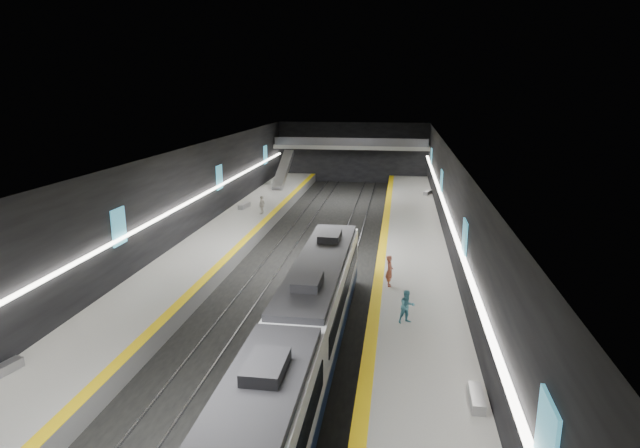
% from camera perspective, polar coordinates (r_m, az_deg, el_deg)
% --- Properties ---
extents(ground, '(70.00, 70.00, 0.00)m').
position_cam_1_polar(ground, '(38.93, -1.28, -4.30)').
color(ground, black).
rests_on(ground, ground).
extents(ceiling, '(20.00, 70.00, 0.04)m').
position_cam_1_polar(ceiling, '(37.15, -1.35, 7.47)').
color(ceiling, beige).
rests_on(ceiling, wall_left).
extents(wall_left, '(0.04, 70.00, 8.00)m').
position_cam_1_polar(wall_left, '(40.73, -15.33, 1.87)').
color(wall_left, black).
rests_on(wall_left, ground).
extents(wall_right, '(0.04, 70.00, 8.00)m').
position_cam_1_polar(wall_right, '(37.48, 13.92, 0.90)').
color(wall_right, black).
rests_on(wall_right, ground).
extents(wall_back, '(20.00, 0.04, 8.00)m').
position_cam_1_polar(wall_back, '(72.11, 3.48, 7.61)').
color(wall_back, black).
rests_on(wall_back, ground).
extents(platform_left, '(5.00, 70.00, 1.00)m').
position_cam_1_polar(platform_left, '(40.68, -11.77, -3.04)').
color(platform_left, slate).
rests_on(platform_left, ground).
extents(tile_surface_left, '(5.00, 70.00, 0.02)m').
position_cam_1_polar(tile_surface_left, '(40.53, -11.81, -2.35)').
color(tile_surface_left, '#A9A8A3').
rests_on(tile_surface_left, platform_left).
extents(tactile_strip_left, '(0.60, 70.00, 0.02)m').
position_cam_1_polar(tactile_strip_left, '(39.83, -8.83, -2.49)').
color(tactile_strip_left, yellow).
rests_on(tactile_strip_left, platform_left).
extents(platform_right, '(5.00, 70.00, 1.00)m').
position_cam_1_polar(platform_right, '(38.27, 9.87, -4.06)').
color(platform_right, slate).
rests_on(platform_right, ground).
extents(tile_surface_right, '(5.00, 70.00, 0.02)m').
position_cam_1_polar(tile_surface_right, '(38.11, 9.91, -3.33)').
color(tile_surface_right, '#A9A8A3').
rests_on(tile_surface_right, platform_right).
extents(tactile_strip_right, '(0.60, 70.00, 0.02)m').
position_cam_1_polar(tactile_strip_right, '(38.10, 6.60, -3.20)').
color(tactile_strip_right, yellow).
rests_on(tactile_strip_right, platform_right).
extents(rails, '(6.52, 70.00, 0.12)m').
position_cam_1_polar(rails, '(38.91, -1.29, -4.21)').
color(rails, gray).
rests_on(rails, ground).
extents(train, '(2.69, 30.04, 3.60)m').
position_cam_1_polar(train, '(21.19, -3.10, -14.63)').
color(train, '#0F1D3A').
rests_on(train, ground).
extents(ad_posters, '(19.94, 53.50, 2.20)m').
position_cam_1_polar(ad_posters, '(38.69, -1.07, 2.50)').
color(ad_posters, '#43A9CA').
rests_on(ad_posters, wall_left).
extents(cove_light_left, '(0.25, 68.60, 0.12)m').
position_cam_1_polar(cove_light_left, '(40.69, -15.05, 1.59)').
color(cove_light_left, white).
rests_on(cove_light_left, wall_left).
extents(cove_light_right, '(0.25, 68.60, 0.12)m').
position_cam_1_polar(cove_light_right, '(37.51, 13.60, 0.61)').
color(cove_light_right, white).
rests_on(cove_light_right, wall_right).
extents(mezzanine_bridge, '(20.00, 3.00, 1.50)m').
position_cam_1_polar(mezzanine_bridge, '(69.94, 3.34, 8.26)').
color(mezzanine_bridge, gray).
rests_on(mezzanine_bridge, wall_left).
extents(escalator, '(1.20, 7.50, 3.92)m').
position_cam_1_polar(escalator, '(64.56, -3.94, 5.83)').
color(escalator, '#99999E').
rests_on(escalator, platform_left).
extents(bench_left_near, '(0.86, 1.78, 0.42)m').
position_cam_1_polar(bench_left_near, '(26.20, -30.79, -13.24)').
color(bench_left_near, '#99999E').
rests_on(bench_left_near, platform_left).
extents(bench_left_far, '(0.78, 1.95, 0.46)m').
position_cam_1_polar(bench_left_far, '(52.74, -8.09, 1.94)').
color(bench_left_far, '#99999E').
rests_on(bench_left_far, platform_left).
extents(bench_right_near, '(0.51, 1.74, 0.42)m').
position_cam_1_polar(bench_right_near, '(21.75, 16.36, -17.42)').
color(bench_right_near, '#99999E').
rests_on(bench_right_near, platform_right).
extents(bench_right_far, '(1.06, 1.76, 0.42)m').
position_cam_1_polar(bench_right_far, '(60.16, 11.43, 3.31)').
color(bench_right_far, '#99999E').
rests_on(bench_right_far, platform_right).
extents(passenger_right_a, '(0.54, 0.74, 1.88)m').
position_cam_1_polar(passenger_right_a, '(31.92, 7.43, -5.00)').
color(passenger_right_a, '#CB634B').
rests_on(passenger_right_a, platform_right).
extents(passenger_right_b, '(1.03, 0.95, 1.71)m').
position_cam_1_polar(passenger_right_b, '(27.24, 9.26, -8.74)').
color(passenger_right_b, '#509BAE').
rests_on(passenger_right_b, platform_right).
extents(passenger_left_a, '(0.61, 1.08, 1.73)m').
position_cam_1_polar(passenger_left_a, '(49.85, -6.22, 2.02)').
color(passenger_left_a, beige).
rests_on(passenger_left_a, platform_left).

